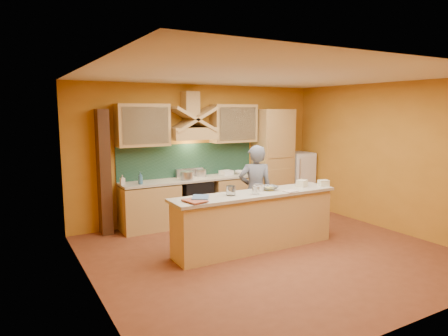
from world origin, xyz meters
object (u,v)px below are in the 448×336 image
fridge (298,180)px  mixing_bowl (269,188)px  person (255,191)px  kitchen_scale (259,188)px  stove (194,201)px

fridge → mixing_bowl: 2.85m
person → kitchen_scale: bearing=84.9°
person → mixing_bowl: size_ratio=5.87×
stove → mixing_bowl: 1.97m
stove → fridge: size_ratio=0.69×
person → mixing_bowl: 0.50m
kitchen_scale → mixing_bowl: size_ratio=0.44×
kitchen_scale → mixing_bowl: (0.21, -0.01, -0.02)m
stove → fridge: fridge is taller
stove → kitchen_scale: kitchen_scale is taller
fridge → stove: bearing=180.0°
mixing_bowl → stove: bearing=106.3°
stove → kitchen_scale: bearing=-79.9°
fridge → mixing_bowl: bearing=-139.9°
fridge → kitchen_scale: size_ratio=10.32×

